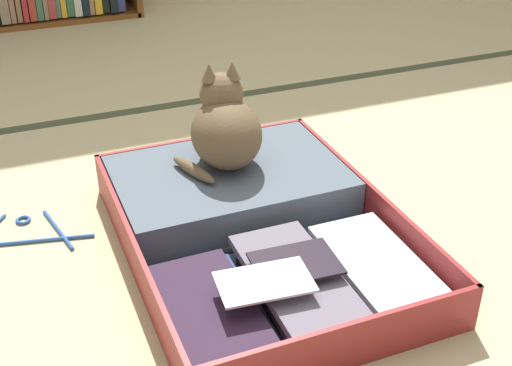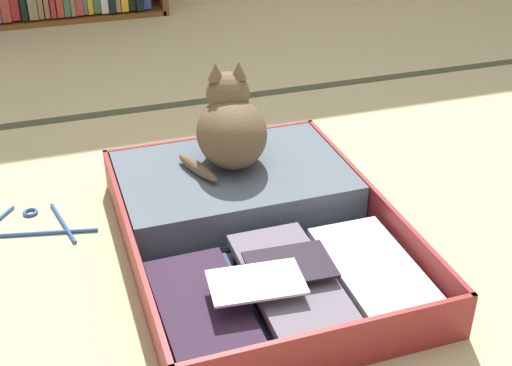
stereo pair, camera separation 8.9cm
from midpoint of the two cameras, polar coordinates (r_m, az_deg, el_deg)
ground_plane at (r=1.75m, az=3.08°, el=-5.57°), size 10.00×10.00×0.00m
tatami_border at (r=2.56m, az=-4.69°, el=6.67°), size 4.80×0.05×0.00m
open_suitcase at (r=1.77m, az=1.05°, el=-3.12°), size 0.65×0.90×0.12m
black_cat at (r=1.85m, az=-0.80°, el=4.67°), size 0.26×0.26×0.28m
clothes_hanger at (r=1.91m, az=-17.41°, el=-3.51°), size 0.38×0.23×0.01m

